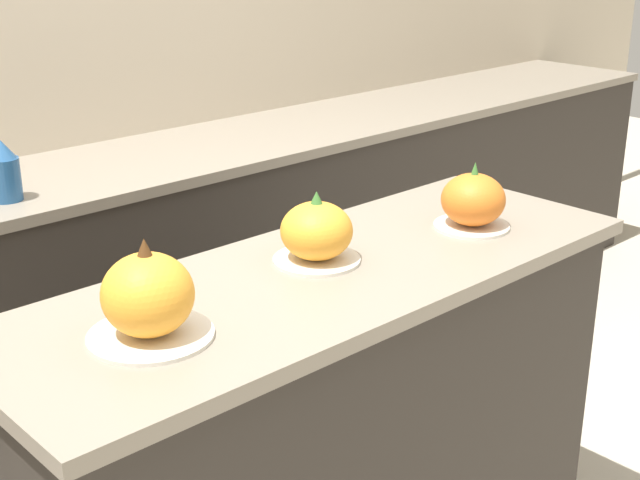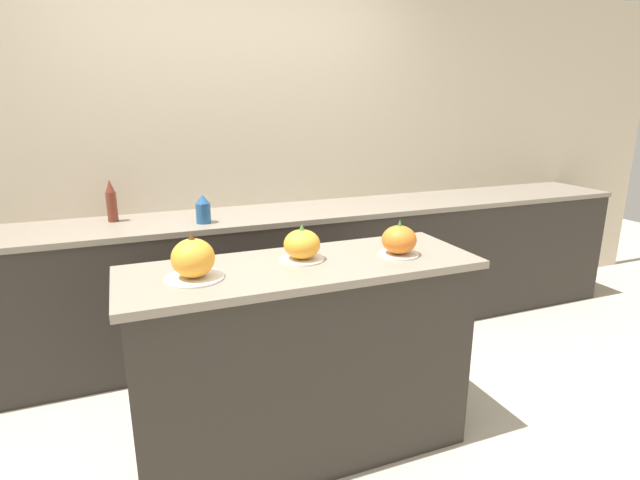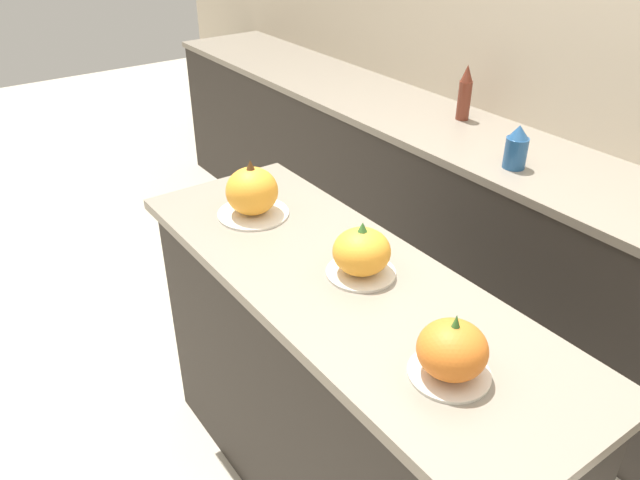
{
  "view_description": "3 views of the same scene",
  "coord_description": "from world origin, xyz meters",
  "px_view_note": "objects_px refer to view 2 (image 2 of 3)",
  "views": [
    {
      "loc": [
        -1.26,
        -1.33,
        1.71
      ],
      "look_at": [
        -0.04,
        -0.02,
        1.05
      ],
      "focal_mm": 50.0,
      "sensor_mm": 36.0,
      "label": 1
    },
    {
      "loc": [
        -0.7,
        -1.96,
        1.65
      ],
      "look_at": [
        0.06,
        -0.05,
        1.07
      ],
      "focal_mm": 28.0,
      "sensor_mm": 36.0,
      "label": 2
    },
    {
      "loc": [
        1.15,
        -0.9,
        1.95
      ],
      "look_at": [
        -0.08,
        -0.02,
        1.05
      ],
      "focal_mm": 35.0,
      "sensor_mm": 36.0,
      "label": 3
    }
  ],
  "objects_px": {
    "pumpkin_cake_left": "(193,260)",
    "bottle_short": "(203,209)",
    "pumpkin_cake_right": "(399,241)",
    "pumpkin_cake_center": "(302,245)",
    "bottle_tall": "(111,202)"
  },
  "relations": [
    {
      "from": "pumpkin_cake_right",
      "to": "pumpkin_cake_left",
      "type": "bearing_deg",
      "value": 178.36
    },
    {
      "from": "bottle_short",
      "to": "pumpkin_cake_left",
      "type": "bearing_deg",
      "value": -101.05
    },
    {
      "from": "pumpkin_cake_right",
      "to": "bottle_short",
      "type": "height_order",
      "value": "pumpkin_cake_right"
    },
    {
      "from": "bottle_tall",
      "to": "pumpkin_cake_right",
      "type": "bearing_deg",
      "value": -47.6
    },
    {
      "from": "pumpkin_cake_center",
      "to": "bottle_tall",
      "type": "relative_size",
      "value": 0.77
    },
    {
      "from": "pumpkin_cake_center",
      "to": "pumpkin_cake_right",
      "type": "distance_m",
      "value": 0.45
    },
    {
      "from": "bottle_tall",
      "to": "pumpkin_cake_center",
      "type": "bearing_deg",
      "value": -57.74
    },
    {
      "from": "pumpkin_cake_center",
      "to": "bottle_tall",
      "type": "height_order",
      "value": "bottle_tall"
    },
    {
      "from": "pumpkin_cake_right",
      "to": "bottle_tall",
      "type": "bearing_deg",
      "value": 132.4
    },
    {
      "from": "pumpkin_cake_left",
      "to": "bottle_tall",
      "type": "bearing_deg",
      "value": 102.95
    },
    {
      "from": "pumpkin_cake_left",
      "to": "bottle_tall",
      "type": "distance_m",
      "value": 1.35
    },
    {
      "from": "bottle_tall",
      "to": "bottle_short",
      "type": "relative_size",
      "value": 1.48
    },
    {
      "from": "pumpkin_cake_left",
      "to": "bottle_short",
      "type": "distance_m",
      "value": 1.09
    },
    {
      "from": "pumpkin_cake_left",
      "to": "bottle_short",
      "type": "height_order",
      "value": "pumpkin_cake_left"
    },
    {
      "from": "pumpkin_cake_left",
      "to": "pumpkin_cake_right",
      "type": "bearing_deg",
      "value": -1.64
    }
  ]
}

